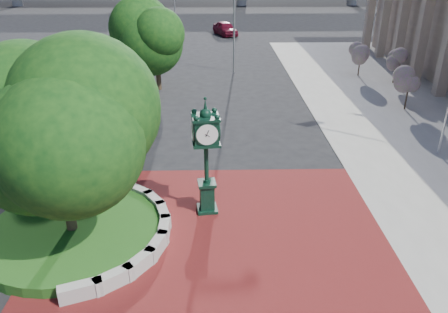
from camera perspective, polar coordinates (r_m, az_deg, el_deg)
ground at (r=15.75m, az=-1.11°, el=-10.28°), size 200.00×200.00×0.00m
plaza at (r=14.94m, az=-1.09°, el=-12.46°), size 12.00×12.00×0.04m
planter_wall at (r=15.83m, az=-11.10°, el=-9.42°), size 2.96×6.77×0.54m
grass_bed at (r=16.42m, az=-19.09°, el=-9.38°), size 6.10×6.10×0.40m
tree_planter at (r=14.78m, az=-21.02°, el=1.96°), size 5.20×5.20×6.33m
tree_street at (r=31.61m, az=-8.82°, el=14.32°), size 4.40×4.40×5.45m
post_clock at (r=15.90m, az=-2.34°, el=0.50°), size 1.04×1.04×4.53m
parked_car at (r=53.36m, az=0.16°, el=16.39°), size 3.27×4.91×1.55m
street_lamp_near at (r=35.83m, az=1.71°, el=19.02°), size 1.98×0.29×8.84m
shrub_near at (r=29.59m, az=22.99°, el=8.57°), size 1.20×1.20×2.20m
shrub_mid at (r=35.50m, az=21.58°, el=11.36°), size 1.20×1.20×2.20m
shrub_far at (r=36.79m, az=17.40°, el=12.41°), size 1.20×1.20×2.20m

